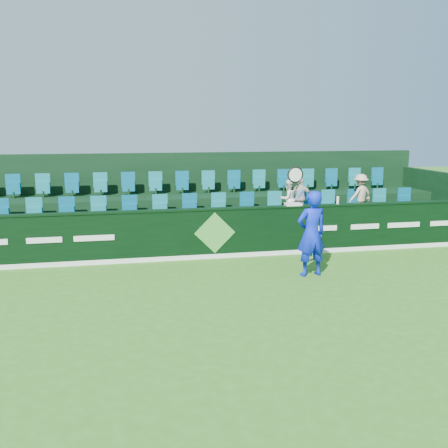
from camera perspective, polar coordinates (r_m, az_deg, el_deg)
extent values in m
plane|color=#336E1A|center=(9.74, 3.17, -9.82)|extent=(60.00, 60.00, 0.00)
cube|color=black|center=(13.30, -1.14, -1.14)|extent=(16.00, 0.20, 1.30)
cube|color=black|center=(13.18, -1.15, 1.73)|extent=(16.00, 0.24, 0.05)
cube|color=white|center=(13.34, -1.05, -3.71)|extent=(16.00, 0.02, 0.12)
cube|color=green|center=(13.18, -1.05, -1.03)|extent=(1.10, 0.02, 1.10)
cube|color=white|center=(13.13, -19.86, -1.75)|extent=(0.85, 0.01, 0.14)
cube|color=white|center=(13.00, -14.62, -1.57)|extent=(1.00, 0.01, 0.14)
cube|color=white|center=(14.07, 11.46, -0.48)|extent=(0.70, 0.01, 0.14)
cube|color=white|center=(14.57, 15.81, -0.28)|extent=(0.85, 0.01, 0.14)
cube|color=white|center=(15.16, 19.85, -0.09)|extent=(1.00, 0.01, 0.14)
cube|color=white|center=(15.81, 23.58, 0.08)|extent=(0.70, 0.01, 0.14)
cube|color=black|center=(14.42, -1.92, -1.19)|extent=(16.00, 2.00, 0.80)
cube|color=black|center=(16.21, -3.05, 1.08)|extent=(16.00, 1.80, 1.30)
cube|color=black|center=(17.09, -3.57, 3.80)|extent=(16.00, 0.20, 2.60)
cube|color=black|center=(18.15, 22.98, 2.41)|extent=(0.20, 4.00, 2.00)
cube|color=#13747D|center=(14.67, -2.20, 1.81)|extent=(13.50, 0.50, 0.60)
cube|color=#13747D|center=(16.37, -3.24, 4.54)|extent=(13.50, 0.50, 0.60)
imported|color=#0C22CF|center=(11.81, 9.96, -1.09)|extent=(0.80, 0.58, 2.02)
cylinder|color=#143FBF|center=(11.44, 8.76, 3.41)|extent=(0.16, 0.04, 0.21)
cylinder|color=black|center=(11.40, 8.50, 4.40)|extent=(0.14, 0.03, 0.19)
torus|color=black|center=(11.34, 8.15, 5.60)|extent=(0.52, 0.04, 0.52)
cylinder|color=silver|center=(11.34, 8.15, 5.60)|extent=(0.43, 0.01, 0.43)
imported|color=white|center=(14.85, 7.34, 2.87)|extent=(0.65, 0.58, 1.13)
imported|color=beige|center=(14.98, 8.75, 3.02)|extent=(0.76, 0.55, 1.19)
imported|color=#C5AA8A|center=(15.73, 15.32, 3.25)|extent=(0.91, 0.69, 1.25)
cube|color=silver|center=(13.73, 7.91, 2.25)|extent=(0.44, 0.28, 0.07)
cylinder|color=white|center=(14.20, 12.87, 2.67)|extent=(0.07, 0.07, 0.21)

